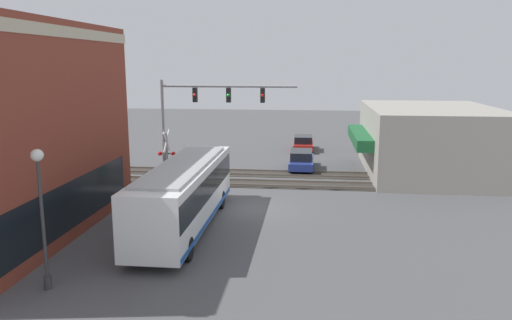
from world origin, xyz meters
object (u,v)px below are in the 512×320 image
object	(u,v)px
city_bus	(184,193)
crossing_signal	(167,154)
parked_car_red	(303,143)
pedestrian_at_crossing	(187,175)
streetlamp	(42,207)
parked_car_blue	(301,160)

from	to	relation	value
city_bus	crossing_signal	xyz separation A→B (m)	(7.76, 3.14, 0.48)
parked_car_red	pedestrian_at_crossing	xyz separation A→B (m)	(-15.48, 7.22, 0.31)
city_bus	crossing_signal	distance (m)	8.38
parked_car_red	streetlamp	bearing A→B (deg)	164.03
streetlamp	parked_car_red	size ratio (longest dim) A/B	1.17
parked_car_blue	pedestrian_at_crossing	xyz separation A→B (m)	(-7.10, 7.22, 0.28)
parked_car_red	pedestrian_at_crossing	distance (m)	17.08
city_bus	pedestrian_at_crossing	xyz separation A→B (m)	(7.62, 1.82, -0.85)
streetlamp	pedestrian_at_crossing	distance (m)	15.02
parked_car_red	crossing_signal	bearing A→B (deg)	150.89
streetlamp	parked_car_blue	distance (m)	23.68
parked_car_blue	crossing_signal	bearing A→B (deg)	129.19
crossing_signal	parked_car_blue	world-z (taller)	crossing_signal
streetlamp	parked_car_blue	size ratio (longest dim) A/B	1.08
crossing_signal	parked_car_red	size ratio (longest dim) A/B	0.86
parked_car_blue	pedestrian_at_crossing	distance (m)	10.13
city_bus	parked_car_blue	world-z (taller)	city_bus
pedestrian_at_crossing	crossing_signal	bearing A→B (deg)	84.24
crossing_signal	parked_car_red	bearing A→B (deg)	-29.11
streetlamp	pedestrian_at_crossing	world-z (taller)	streetlamp
parked_car_blue	parked_car_red	world-z (taller)	parked_car_blue
crossing_signal	pedestrian_at_crossing	size ratio (longest dim) A/B	2.04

